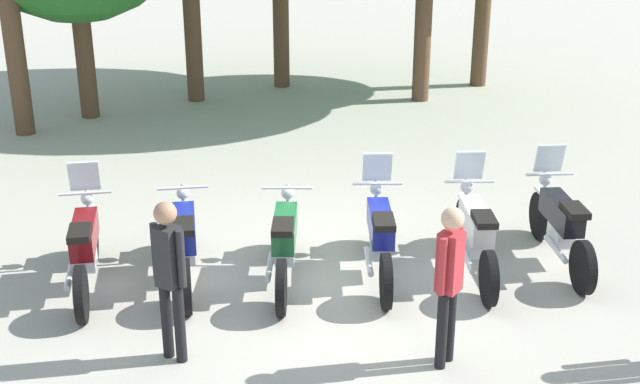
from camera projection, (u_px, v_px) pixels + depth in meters
ground_plane at (331, 275)px, 10.04m from camera, size 80.00×80.00×0.00m
motorcycle_0 at (85, 246)px, 9.58m from camera, size 0.62×2.19×1.37m
motorcycle_1 at (185, 242)px, 9.75m from camera, size 0.64×2.19×0.99m
motorcycle_2 at (285, 242)px, 9.74m from camera, size 0.84×2.13×0.99m
motorcycle_3 at (380, 235)px, 9.88m from camera, size 0.80×2.15×1.37m
motorcycle_4 at (475, 233)px, 9.95m from camera, size 0.80×2.15×1.37m
motorcycle_5 at (560, 224)px, 10.20m from camera, size 0.74×2.17×1.37m
person_0 at (449, 275)px, 7.88m from camera, size 0.36×0.32×1.68m
person_1 at (169, 270)px, 7.96m from camera, size 0.33×0.35×1.70m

